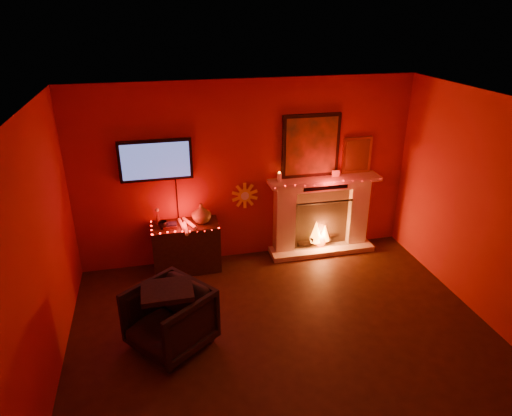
{
  "coord_description": "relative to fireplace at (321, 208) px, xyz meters",
  "views": [
    {
      "loc": [
        -1.32,
        -3.69,
        3.58
      ],
      "look_at": [
        -0.06,
        1.7,
        1.13
      ],
      "focal_mm": 32.0,
      "sensor_mm": 36.0,
      "label": 1
    }
  ],
  "objects": [
    {
      "name": "room",
      "position": [
        -1.14,
        -2.39,
        0.63
      ],
      "size": [
        5.0,
        5.0,
        5.0
      ],
      "color": "black",
      "rests_on": "ground"
    },
    {
      "name": "fireplace",
      "position": [
        0.0,
        0.0,
        0.0
      ],
      "size": [
        1.72,
        0.4,
        2.18
      ],
      "color": "beige",
      "rests_on": "floor"
    },
    {
      "name": "tv",
      "position": [
        -2.44,
        0.06,
        0.92
      ],
      "size": [
        1.0,
        0.07,
        1.24
      ],
      "color": "black",
      "rests_on": "room"
    },
    {
      "name": "sunburst_clock",
      "position": [
        -1.19,
        0.09,
        0.28
      ],
      "size": [
        0.4,
        0.03,
        0.4
      ],
      "color": "yellow",
      "rests_on": "room"
    },
    {
      "name": "console_table",
      "position": [
        -2.11,
        -0.13,
        -0.32
      ],
      "size": [
        0.96,
        0.61,
        1.02
      ],
      "color": "black",
      "rests_on": "floor"
    },
    {
      "name": "armchair",
      "position": [
        -2.45,
        -1.78,
        -0.35
      ],
      "size": [
        1.13,
        1.13,
        0.74
      ],
      "primitive_type": "imported",
      "rotation": [
        0.0,
        0.0,
        -0.92
      ],
      "color": "black",
      "rests_on": "floor"
    }
  ]
}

